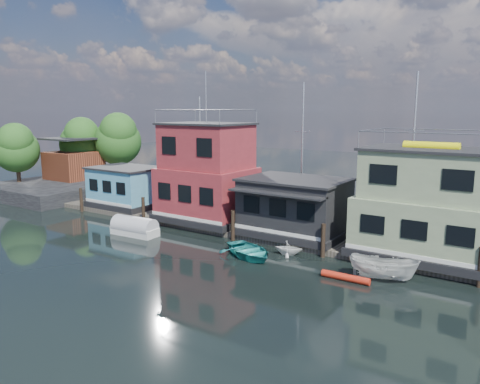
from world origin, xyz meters
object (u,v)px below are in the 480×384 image
Objects in this scene: houseboat_dark at (295,207)px; tarp_runabout at (135,228)px; dinghy_teal at (249,251)px; dinghy_white at (288,248)px; houseboat_green at (427,205)px; red_kayak at (345,277)px; motorboat at (383,268)px; houseboat_red at (207,175)px; houseboat_blue at (126,187)px.

tarp_runabout is (-10.42, -5.74, -1.86)m from houseboat_dark.
dinghy_teal is (10.04, 0.34, -0.13)m from tarp_runabout.
dinghy_white is at bearing 6.57° from tarp_runabout.
houseboat_green reaches higher than houseboat_dark.
houseboat_green is at bearing 64.34° from red_kayak.
red_kayak is (16.68, -0.14, -0.36)m from tarp_runabout.
houseboat_red is at bearing 64.46° from motorboat.
red_kayak is 1.50× the size of dinghy_white.
houseboat_dark is 12.04m from tarp_runabout.
houseboat_red is 3.15× the size of motorboat.
houseboat_green is at bearing 0.12° from houseboat_dark.
houseboat_green is 3.07× the size of red_kayak.
houseboat_red is 6.52× the size of dinghy_white.
motorboat is (25.47, -4.72, -1.48)m from houseboat_blue.
houseboat_blue is 3.52× the size of dinghy_white.
houseboat_green is 2.21× the size of tarp_runabout.
red_kayak is (14.25, -5.91, -3.90)m from houseboat_red.
houseboat_green is at bearing 0.00° from houseboat_red.
tarp_runabout reaches higher than dinghy_white.
dinghy_teal is (7.62, -5.42, -3.67)m from houseboat_red.
houseboat_dark is 8.87m from red_kayak.
motorboat is at bearing -57.86° from dinghy_teal.
motorboat is 0.90× the size of dinghy_teal.
dinghy_teal is (-8.35, -0.70, -0.29)m from motorboat.
houseboat_red is 16.99m from motorboat.
houseboat_dark is 1.97× the size of motorboat.
houseboat_dark is (8.00, -0.02, -1.69)m from houseboat_red.
motorboat reaches higher than red_kayak.
motorboat is (18.39, 1.04, 0.17)m from tarp_runabout.
houseboat_blue is 9.69m from houseboat_red.
houseboat_blue reaches higher than red_kayak.
houseboat_blue reaches higher than dinghy_white.
dinghy_teal is at bearing 119.81° from dinghy_white.
houseboat_red reaches higher than motorboat.
dinghy_white is (9.44, -3.61, -3.62)m from houseboat_red.
houseboat_blue is at bearing 99.76° from dinghy_teal.
tarp_runabout is at bearing 178.79° from red_kayak.
dinghy_white is at bearing -10.78° from houseboat_blue.
houseboat_dark is at bearing 136.01° from red_kayak.
dinghy_teal is at bearing 175.10° from red_kayak.
motorboat is (15.97, -4.72, -3.38)m from houseboat_red.
red_kayak is (6.25, -5.89, -2.22)m from houseboat_dark.
houseboat_blue is 18.04m from dinghy_teal.
dinghy_white reaches higher than dinghy_teal.
tarp_runabout is at bearing -112.82° from houseboat_red.
houseboat_red is 1.60× the size of houseboat_dark.
motorboat is (7.97, -4.70, -1.69)m from houseboat_dark.
motorboat is at bearing -16.46° from houseboat_red.
houseboat_green reaches higher than red_kayak.
houseboat_red is 3.12× the size of tarp_runabout.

